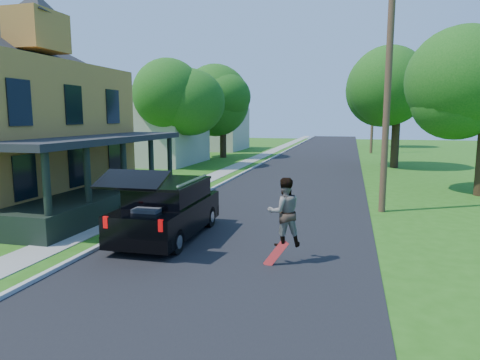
# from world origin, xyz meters

# --- Properties ---
(ground) EXTENTS (140.00, 140.00, 0.00)m
(ground) POSITION_xyz_m (0.00, 0.00, 0.00)
(ground) COLOR #285C12
(ground) RESTS_ON ground
(street) EXTENTS (8.00, 120.00, 0.02)m
(street) POSITION_xyz_m (0.00, 20.00, 0.00)
(street) COLOR black
(street) RESTS_ON ground
(curb) EXTENTS (0.15, 120.00, 0.12)m
(curb) POSITION_xyz_m (-4.05, 20.00, 0.00)
(curb) COLOR #A7A7A2
(curb) RESTS_ON ground
(sidewalk) EXTENTS (1.30, 120.00, 0.03)m
(sidewalk) POSITION_xyz_m (-5.60, 20.00, 0.00)
(sidewalk) COLOR gray
(sidewalk) RESTS_ON ground
(front_walk) EXTENTS (6.50, 1.20, 0.03)m
(front_walk) POSITION_xyz_m (-9.50, 6.00, 0.00)
(front_walk) COLOR gray
(front_walk) RESTS_ON ground
(neighbor_house_mid) EXTENTS (12.78, 12.78, 8.30)m
(neighbor_house_mid) POSITION_xyz_m (-13.50, 24.00, 4.19)
(neighbor_house_mid) COLOR #A4A291
(neighbor_house_mid) RESTS_ON ground
(neighbor_house_far) EXTENTS (12.78, 12.78, 8.30)m
(neighbor_house_far) POSITION_xyz_m (-13.50, 40.00, 4.19)
(neighbor_house_far) COLOR #A4A291
(neighbor_house_far) RESTS_ON ground
(black_suv) EXTENTS (2.13, 5.32, 2.46)m
(black_suv) POSITION_xyz_m (-2.53, 2.98, 0.94)
(black_suv) COLOR black
(black_suv) RESTS_ON ground
(skateboarder) EXTENTS (1.11, 1.00, 1.86)m
(skateboarder) POSITION_xyz_m (1.50, 1.50, 1.40)
(skateboarder) COLOR black
(skateboarder) RESTS_ON ground
(skateboard) EXTENTS (0.67, 0.27, 0.80)m
(skateboard) POSITION_xyz_m (1.34, 1.22, 0.30)
(skateboard) COLOR #9C0E0D
(skateboard) RESTS_ON ground
(tree_left_mid) EXTENTS (6.51, 6.28, 8.69)m
(tree_left_mid) POSITION_xyz_m (-9.85, 22.00, 5.70)
(tree_left_mid) COLOR black
(tree_left_mid) RESTS_ON ground
(tree_left_far) EXTENTS (7.58, 7.34, 9.46)m
(tree_left_far) POSITION_xyz_m (-8.95, 30.36, 5.94)
(tree_left_far) COLOR black
(tree_left_far) RESTS_ON ground
(tree_right_mid) EXTENTS (7.62, 7.43, 10.44)m
(tree_right_mid) POSITION_xyz_m (6.42, 25.59, 6.73)
(tree_right_mid) COLOR black
(tree_right_mid) RESTS_ON ground
(tree_right_far) EXTENTS (6.66, 6.97, 8.66)m
(tree_right_far) POSITION_xyz_m (8.75, 49.57, 5.79)
(tree_right_far) COLOR black
(tree_right_far) RESTS_ON ground
(utility_pole_near) EXTENTS (1.64, 0.56, 10.16)m
(utility_pole_near) POSITION_xyz_m (4.50, 8.81, 5.23)
(utility_pole_near) COLOR #4E3724
(utility_pole_near) RESTS_ON ground
(utility_pole_far) EXTENTS (1.81, 0.38, 11.07)m
(utility_pole_far) POSITION_xyz_m (5.30, 39.08, 5.70)
(utility_pole_far) COLOR #4E3724
(utility_pole_far) RESTS_ON ground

